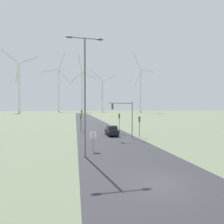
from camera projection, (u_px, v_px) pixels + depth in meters
ground_plane at (156, 183)px, 11.64m from camera, size 600.00×600.00×0.00m
road_surface at (91, 123)px, 58.60m from camera, size 10.00×240.00×0.01m
streetlamp at (85, 84)px, 17.67m from camera, size 3.75×0.32×12.12m
stop_sign_near at (93, 137)px, 20.22m from camera, size 0.81×0.07×2.28m
traffic_light_post_near_left at (81, 119)px, 36.95m from camera, size 0.28×0.34×3.55m
traffic_light_post_near_right at (139, 122)px, 30.13m from camera, size 0.28×0.34×3.51m
traffic_light_post_mid_left at (82, 116)px, 38.86m from camera, size 0.28×0.34×4.50m
traffic_light_post_mid_right at (119, 119)px, 34.67m from camera, size 0.28×0.34×3.88m
traffic_light_mast_overhead at (124, 113)px, 28.38m from camera, size 3.98×0.35×6.04m
car_approaching at (112, 130)px, 31.70m from camera, size 1.91×4.15×1.83m
wind_turbine_far_left at (19, 83)px, 172.10m from camera, size 34.02×2.60×61.88m
wind_turbine_left at (59, 86)px, 218.79m from camera, size 37.61×2.60×74.56m
wind_turbine_center at (82, 87)px, 214.52m from camera, size 33.85×17.59×70.94m
wind_turbine_right at (103, 92)px, 231.02m from camera, size 38.42×15.60×55.56m
wind_turbine_far_right at (140, 86)px, 190.02m from camera, size 29.43×14.33×65.15m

